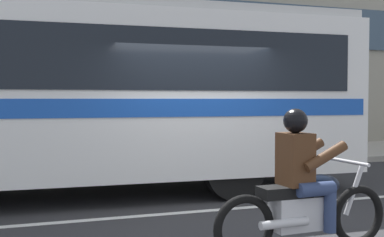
% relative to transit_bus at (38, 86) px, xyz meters
% --- Properties ---
extents(ground_plane, '(60.00, 60.00, 0.00)m').
position_rel_transit_bus_xyz_m(ground_plane, '(2.31, -1.19, -1.88)').
color(ground_plane, '#2B2B2D').
extents(sidewalk_curb, '(28.00, 3.80, 0.15)m').
position_rel_transit_bus_xyz_m(sidewalk_curb, '(2.31, 3.91, -1.81)').
color(sidewalk_curb, '#A39E93').
rests_on(sidewalk_curb, ground_plane).
extents(lane_center_stripe, '(26.60, 0.14, 0.01)m').
position_rel_transit_bus_xyz_m(lane_center_stripe, '(2.31, -1.79, -1.88)').
color(lane_center_stripe, silver).
rests_on(lane_center_stripe, ground_plane).
extents(transit_bus, '(11.13, 2.96, 3.22)m').
position_rel_transit_bus_xyz_m(transit_bus, '(0.00, 0.00, 0.00)').
color(transit_bus, white).
rests_on(transit_bus, ground_plane).
extents(motorcycle_with_rider, '(2.14, 0.64, 1.56)m').
position_rel_transit_bus_xyz_m(motorcycle_with_rider, '(2.62, -3.98, -1.23)').
color(motorcycle_with_rider, black).
rests_on(motorcycle_with_rider, ground_plane).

